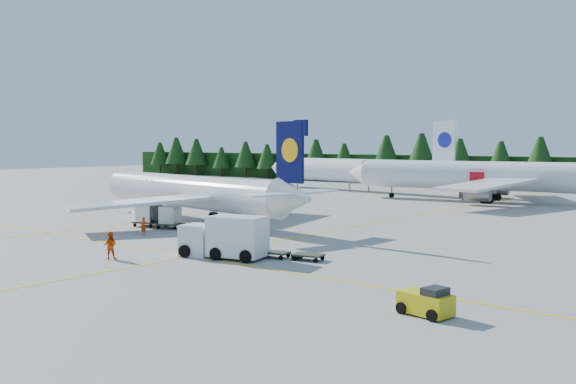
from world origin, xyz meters
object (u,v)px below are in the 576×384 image
Objects in this scene: service_truck at (223,237)px; airliner_red at (475,176)px; airstairs at (147,211)px; airliner_navy at (185,192)px; baggage_tug at (427,302)px.

airliner_red is at bearing 80.13° from service_truck.
airstairs reaches higher than service_truck.
airliner_red is at bearing 78.63° from airliner_navy.
service_truck is at bearing -7.91° from airstairs.
airliner_navy reaches higher than service_truck.
baggage_tug is (23.52, -61.09, -3.00)m from airliner_red.
service_truck is (24.94, -12.69, 0.82)m from airstairs.
airliner_navy reaches higher than baggage_tug.
airliner_red reaches higher than service_truck.
airliner_navy is at bearing 130.60° from service_truck.
baggage_tug is at bearing -17.35° from airliner_navy.
baggage_tug is (44.03, -17.71, -0.06)m from airstairs.
airliner_navy is 12.80× the size of baggage_tug.
service_truck is (19.72, -13.82, -1.58)m from airliner_navy.
baggage_tug is at bearing -29.11° from service_truck.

